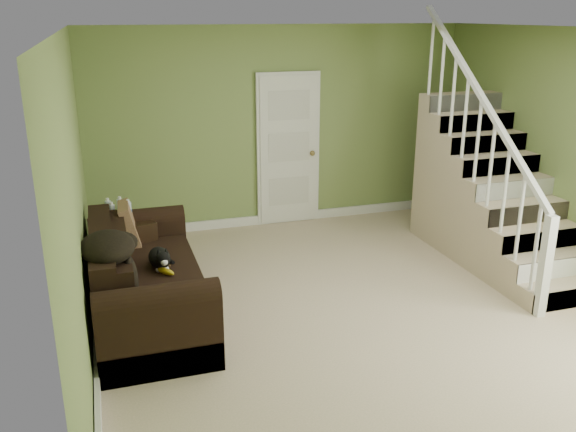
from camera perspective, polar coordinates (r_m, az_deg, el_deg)
floor at (r=6.03m, az=6.92°, el=-8.62°), size 5.00×5.50×0.01m
ceiling at (r=5.37m, az=8.03°, el=16.91°), size 5.00×5.50×0.01m
wall_back at (r=8.08m, az=-0.75°, el=8.27°), size 5.00×0.04×2.60m
wall_left at (r=5.08m, az=-19.18°, el=1.05°), size 0.04×5.50×2.60m
baseboard_back at (r=8.36m, az=-0.65°, el=-0.16°), size 5.00×0.04×0.12m
baseboard_left at (r=5.55m, az=-17.51°, el=-11.22°), size 0.04×5.50×0.12m
baseboard_right at (r=7.30m, az=24.99°, el=-4.81°), size 0.04×5.50×0.12m
door at (r=8.12m, az=0.04°, el=6.21°), size 0.86×0.12×2.02m
staircase at (r=7.53m, az=18.06°, el=1.42°), size 1.00×2.51×2.82m
sofa at (r=5.85m, az=-13.40°, el=-6.22°), size 0.97×2.24×0.89m
side_table at (r=6.71m, az=-15.07°, el=-3.05°), size 0.70×0.70×0.90m
cat at (r=5.76m, az=-11.89°, el=-3.91°), size 0.27×0.52×0.25m
banana at (r=5.64m, az=-11.38°, el=-5.09°), size 0.17×0.21×0.06m
throw_pillow at (r=6.46m, az=-14.61°, el=-0.72°), size 0.23×0.44×0.44m
throw_blanket at (r=5.18m, az=-16.58°, el=-2.82°), size 0.59×0.68×0.24m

